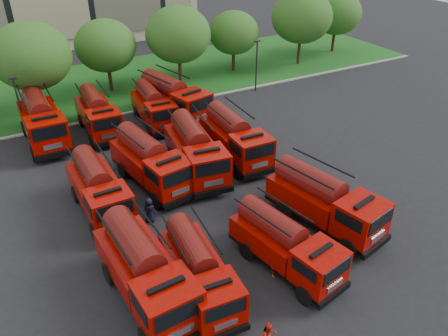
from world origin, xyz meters
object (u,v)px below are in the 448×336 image
object	(u,v)px
firefighter_4	(151,221)
fire_truck_4	(99,189)
fire_truck_5	(151,162)
fire_truck_8	(42,121)
fire_truck_10	(154,106)
firefighter_0	(276,275)
fire_truck_11	(173,98)
fire_truck_7	(235,137)
fire_truck_9	(98,114)
firefighter_2	(357,231)
firefighter_5	(288,176)
fire_truck_0	(145,271)
fire_truck_1	(199,270)
fire_truck_2	(285,244)
firefighter_3	(313,222)
fire_truck_6	(195,150)
fire_truck_3	(324,201)

from	to	relation	value
firefighter_4	fire_truck_4	bearing A→B (deg)	5.83
fire_truck_5	fire_truck_8	size ratio (longest dim) A/B	0.97
fire_truck_10	firefighter_4	bearing A→B (deg)	-108.40
firefighter_0	firefighter_4	bearing A→B (deg)	107.08
fire_truck_8	fire_truck_11	distance (m)	10.82
fire_truck_7	firefighter_0	xyz separation A→B (m)	(-4.24, -11.60, -1.70)
firefighter_0	fire_truck_9	bearing A→B (deg)	87.54
firefighter_2	firefighter_5	bearing A→B (deg)	-18.50
fire_truck_0	fire_truck_8	xyz separation A→B (m)	(-1.43, 19.33, 0.12)
fire_truck_1	firefighter_0	size ratio (longest dim) A/B	3.50
firefighter_2	fire_truck_2	bearing A→B (deg)	74.68
firefighter_2	firefighter_3	world-z (taller)	firefighter_3
fire_truck_8	fire_truck_4	bearing A→B (deg)	-83.21
fire_truck_7	firefighter_5	distance (m)	4.89
fire_truck_0	fire_truck_11	size ratio (longest dim) A/B	0.90
fire_truck_9	firefighter_2	world-z (taller)	fire_truck_9
fire_truck_7	fire_truck_11	size ratio (longest dim) A/B	0.89
firefighter_0	firefighter_2	bearing A→B (deg)	-6.01
fire_truck_0	fire_truck_7	world-z (taller)	fire_truck_0
fire_truck_7	firefighter_5	xyz separation A→B (m)	(1.96, -4.15, -1.70)
fire_truck_9	fire_truck_10	size ratio (longest dim) A/B	1.04
fire_truck_10	firefighter_2	size ratio (longest dim) A/B	4.71
fire_truck_9	firefighter_2	bearing A→B (deg)	-62.81
fire_truck_1	fire_truck_8	bearing A→B (deg)	104.90
fire_truck_5	firefighter_3	size ratio (longest dim) A/B	4.74
fire_truck_0	fire_truck_5	distance (m)	10.16
fire_truck_4	fire_truck_6	distance (m)	7.24
fire_truck_1	fire_truck_3	size ratio (longest dim) A/B	0.85
firefighter_3	fire_truck_1	bearing A→B (deg)	-33.13
fire_truck_4	firefighter_4	xyz separation A→B (m)	(2.24, -2.51, -1.60)
fire_truck_11	firefighter_5	xyz separation A→B (m)	(3.10, -12.99, -1.83)
firefighter_0	firefighter_5	xyz separation A→B (m)	(6.20, 7.45, 0.00)
fire_truck_1	fire_truck_7	world-z (taller)	fire_truck_7
firefighter_3	firefighter_4	world-z (taller)	same
fire_truck_2	fire_truck_11	bearing A→B (deg)	72.48
fire_truck_8	firefighter_4	world-z (taller)	fire_truck_8
fire_truck_9	firefighter_3	distance (m)	19.97
fire_truck_2	firefighter_5	bearing A→B (deg)	41.54
fire_truck_2	fire_truck_10	world-z (taller)	fire_truck_10
fire_truck_1	firefighter_5	size ratio (longest dim) A/B	4.33
fire_truck_6	fire_truck_7	size ratio (longest dim) A/B	1.06
fire_truck_10	firefighter_0	xyz separation A→B (m)	(-1.18, -20.19, -1.56)
fire_truck_1	firefighter_5	world-z (taller)	fire_truck_1
fire_truck_11	fire_truck_10	bearing A→B (deg)	173.60
fire_truck_7	firefighter_4	size ratio (longest dim) A/B	4.59
fire_truck_10	firefighter_3	distance (m)	18.04
firefighter_2	firefighter_3	distance (m)	2.55
firefighter_3	firefighter_5	bearing A→B (deg)	-153.90
fire_truck_2	fire_truck_10	bearing A→B (deg)	77.89
fire_truck_11	fire_truck_4	bearing A→B (deg)	-145.39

